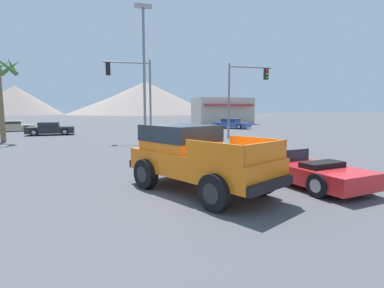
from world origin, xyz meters
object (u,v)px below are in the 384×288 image
parked_car_blue (231,123)px  parked_car_tan (13,126)px  street_lamp_post (144,66)px  red_convertible_car (303,171)px  traffic_light_crosswalk (245,87)px  orange_pickup_truck (193,154)px  traffic_light_main (133,85)px  parked_car_dark (50,128)px

parked_car_blue → parked_car_tan: bearing=-47.6°
parked_car_tan → street_lamp_post: (12.23, -20.28, 4.13)m
red_convertible_car → traffic_light_crosswalk: traffic_light_crosswalk is taller
orange_pickup_truck → street_lamp_post: bearing=65.8°
orange_pickup_truck → traffic_light_crosswalk: bearing=31.4°
traffic_light_main → parked_car_dark: bearing=-46.4°
parked_car_blue → parked_car_dark: 20.40m
traffic_light_crosswalk → street_lamp_post: street_lamp_post is taller
parked_car_dark → traffic_light_crosswalk: traffic_light_crosswalk is taller
street_lamp_post → parked_car_blue: bearing=55.3°
parked_car_blue → parked_car_tan: parked_car_blue is taller
red_convertible_car → traffic_light_crosswalk: 15.81m
red_convertible_car → parked_car_tan: 32.78m
parked_car_blue → street_lamp_post: bearing=12.3°
orange_pickup_truck → red_convertible_car: bearing=-32.5°
street_lamp_post → parked_car_dark: bearing=117.4°
parked_car_blue → parked_car_dark: size_ratio=1.06×
parked_car_blue → street_lamp_post: street_lamp_post is taller
red_convertible_car → parked_car_tan: parked_car_tan is taller
orange_pickup_truck → traffic_light_crosswalk: (8.35, 14.36, 3.12)m
red_convertible_car → traffic_light_main: 15.74m
parked_car_blue → traffic_light_crosswalk: bearing=29.4°
orange_pickup_truck → parked_car_dark: size_ratio=1.21×
red_convertible_car → street_lamp_post: size_ratio=0.58×
parked_car_tan → red_convertible_car: bearing=15.4°
orange_pickup_truck → traffic_light_crosswalk: 16.90m
traffic_light_main → traffic_light_crosswalk: (9.07, -0.02, 0.02)m
red_convertible_car → parked_car_blue: size_ratio=1.01×
red_convertible_car → parked_car_blue: parked_car_blue is taller
parked_car_dark → traffic_light_main: 11.03m
orange_pickup_truck → traffic_light_main: bearing=64.5°
traffic_light_main → street_lamp_post: 6.60m
parked_car_tan → traffic_light_main: 18.62m
red_convertible_car → parked_car_dark: (-11.58, 22.19, 0.17)m
traffic_light_crosswalk → street_lamp_post: bearing=-143.7°
traffic_light_main → traffic_light_crosswalk: size_ratio=1.00×
red_convertible_car → traffic_light_main: traffic_light_main is taller
orange_pickup_truck → street_lamp_post: 8.61m
traffic_light_main → orange_pickup_truck: bearing=92.9°
parked_car_blue → red_convertible_car: bearing=29.3°
red_convertible_car → traffic_light_main: (-4.39, 14.64, 3.77)m
parked_car_dark → parked_car_tan: (-4.89, 6.15, -0.04)m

